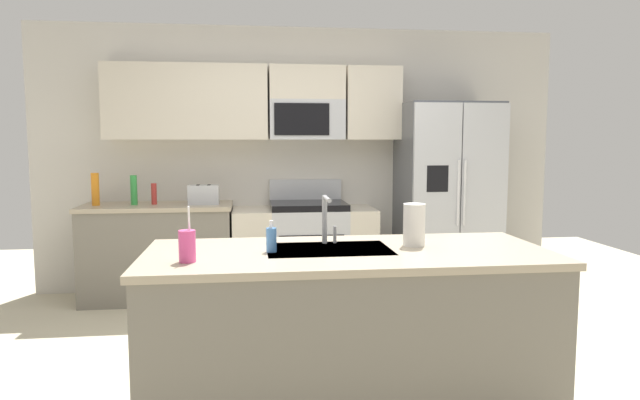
{
  "coord_description": "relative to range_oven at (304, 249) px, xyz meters",
  "views": [
    {
      "loc": [
        -0.51,
        -3.57,
        1.5
      ],
      "look_at": [
        0.0,
        0.6,
        1.05
      ],
      "focal_mm": 31.74,
      "sensor_mm": 36.0,
      "label": 1
    }
  ],
  "objects": [
    {
      "name": "range_oven",
      "position": [
        0.0,
        0.0,
        0.0
      ],
      "size": [
        1.36,
        0.61,
        1.1
      ],
      "color": "#B7BABF",
      "rests_on": "ground"
    },
    {
      "name": "refrigerator",
      "position": [
        1.4,
        -0.07,
        0.48
      ],
      "size": [
        0.9,
        0.76,
        1.85
      ],
      "color": "#4C4F54",
      "rests_on": "ground"
    },
    {
      "name": "toaster",
      "position": [
        -0.94,
        -0.05,
        0.55
      ],
      "size": [
        0.28,
        0.16,
        0.18
      ],
      "color": "#B7BABF",
      "rests_on": "back_counter"
    },
    {
      "name": "soap_dispenser",
      "position": [
        -0.4,
        -2.38,
        0.53
      ],
      "size": [
        0.06,
        0.06,
        0.17
      ],
      "color": "#4C8CD8",
      "rests_on": "island_counter"
    },
    {
      "name": "paper_towel_roll",
      "position": [
        0.41,
        -2.3,
        0.58
      ],
      "size": [
        0.12,
        0.12,
        0.24
      ],
      "primitive_type": "cylinder",
      "color": "white",
      "rests_on": "island_counter"
    },
    {
      "name": "kitchen_wall_unit",
      "position": [
        -0.14,
        0.28,
        1.03
      ],
      "size": [
        5.2,
        0.43,
        2.6
      ],
      "color": "beige",
      "rests_on": "ground"
    },
    {
      "name": "bottle_orange",
      "position": [
        -1.92,
        -0.03,
        0.61
      ],
      "size": [
        0.07,
        0.07,
        0.3
      ],
      "primitive_type": "cylinder",
      "color": "orange",
      "rests_on": "back_counter"
    },
    {
      "name": "pepper_mill",
      "position": [
        -1.4,
        -0.0,
        0.55
      ],
      "size": [
        0.05,
        0.05,
        0.2
      ],
      "primitive_type": "cylinder",
      "color": "#B2332D",
      "rests_on": "back_counter"
    },
    {
      "name": "ground_plane",
      "position": [
        0.0,
        -1.8,
        -0.44
      ],
      "size": [
        9.0,
        9.0,
        0.0
      ],
      "primitive_type": "plane",
      "color": "beige",
      "rests_on": "ground"
    },
    {
      "name": "drink_cup_pink",
      "position": [
        -0.82,
        -2.57,
        0.54
      ],
      "size": [
        0.08,
        0.08,
        0.28
      ],
      "color": "#EA4C93",
      "rests_on": "island_counter"
    },
    {
      "name": "island_counter",
      "position": [
        0.01,
        -2.38,
        0.01
      ],
      "size": [
        2.2,
        0.94,
        0.9
      ],
      "color": "slate",
      "rests_on": "ground"
    },
    {
      "name": "back_counter",
      "position": [
        -1.38,
        -0.0,
        0.01
      ],
      "size": [
        1.38,
        0.63,
        0.9
      ],
      "color": "slate",
      "rests_on": "ground"
    },
    {
      "name": "bottle_green",
      "position": [
        -1.58,
        -0.02,
        0.59
      ],
      "size": [
        0.06,
        0.06,
        0.27
      ],
      "primitive_type": "cylinder",
      "color": "green",
      "rests_on": "back_counter"
    },
    {
      "name": "sink_faucet",
      "position": [
        -0.08,
        -2.19,
        0.62
      ],
      "size": [
        0.08,
        0.21,
        0.28
      ],
      "color": "#B7BABF",
      "rests_on": "island_counter"
    }
  ]
}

